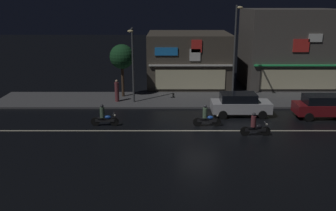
{
  "coord_description": "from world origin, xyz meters",
  "views": [
    {
      "loc": [
        -2.03,
        -22.6,
        8.19
      ],
      "look_at": [
        -1.92,
        0.94,
        1.45
      ],
      "focal_mm": 39.29,
      "sensor_mm": 36.0,
      "label": 1
    }
  ],
  "objects": [
    {
      "name": "parked_car_near_kerb",
      "position": [
        3.27,
        3.38,
        0.87
      ],
      "size": [
        4.3,
        1.98,
        1.67
      ],
      "color": "silver",
      "rests_on": "ground"
    },
    {
      "name": "lane_divider_stripe",
      "position": [
        0.0,
        0.0,
        0.01
      ],
      "size": [
        31.12,
        0.16,
        0.01
      ],
      "primitive_type": "cube",
      "color": "beige",
      "rests_on": "ground"
    },
    {
      "name": "motorcycle_opposite_lane",
      "position": [
        -6.35,
        0.99,
        0.63
      ],
      "size": [
        1.9,
        0.6,
        1.52
      ],
      "rotation": [
        0.0,
        0.0,
        0.03
      ],
      "color": "black",
      "rests_on": "ground"
    },
    {
      "name": "street_tree",
      "position": [
        -5.94,
        8.49,
        3.58
      ],
      "size": [
        2.09,
        2.09,
        4.52
      ],
      "color": "#473323",
      "rests_on": "sidewalk_far"
    },
    {
      "name": "pedestrian_on_sidewalk",
      "position": [
        -6.24,
        6.78,
        0.99
      ],
      "size": [
        0.34,
        0.34,
        1.83
      ],
      "rotation": [
        0.0,
        0.0,
        0.1
      ],
      "color": "brown",
      "rests_on": "sidewalk_far"
    },
    {
      "name": "sidewalk_far",
      "position": [
        0.0,
        7.55,
        0.07
      ],
      "size": [
        32.76,
        5.01,
        0.14
      ],
      "primitive_type": "cube",
      "color": "#4C4C4F",
      "rests_on": "ground"
    },
    {
      "name": "streetlamp_west",
      "position": [
        -4.84,
        6.4,
        3.77
      ],
      "size": [
        0.44,
        1.64,
        6.03
      ],
      "color": "#47494C",
      "rests_on": "sidewalk_far"
    },
    {
      "name": "storefront_left_block",
      "position": [
        -0.0,
        13.72,
        2.58
      ],
      "size": [
        7.9,
        7.5,
        5.15
      ],
      "color": "#4C443A",
      "rests_on": "ground"
    },
    {
      "name": "motorcycle_trailing_far",
      "position": [
        0.55,
        0.9,
        0.63
      ],
      "size": [
        1.9,
        0.6,
        1.52
      ],
      "rotation": [
        0.0,
        0.0,
        0.04
      ],
      "color": "black",
      "rests_on": "ground"
    },
    {
      "name": "traffic_cone",
      "position": [
        2.56,
        4.51,
        0.28
      ],
      "size": [
        0.36,
        0.36,
        0.55
      ],
      "primitive_type": "cone",
      "color": "orange",
      "rests_on": "ground"
    },
    {
      "name": "streetlamp_mid",
      "position": [
        3.42,
        7.25,
        4.65
      ],
      "size": [
        0.44,
        1.64,
        7.72
      ],
      "color": "#47494C",
      "rests_on": "sidewalk_far"
    },
    {
      "name": "storefront_center_block",
      "position": [
        9.83,
        13.57,
        3.71
      ],
      "size": [
        8.67,
        7.18,
        7.44
      ],
      "color": "#56514C",
      "rests_on": "ground"
    },
    {
      "name": "motorcycle_lead",
      "position": [
        3.4,
        -0.9,
        0.63
      ],
      "size": [
        1.9,
        0.6,
        1.52
      ],
      "rotation": [
        0.0,
        0.0,
        3.06
      ],
      "color": "black",
      "rests_on": "ground"
    },
    {
      "name": "parked_car_trailing",
      "position": [
        9.24,
        2.85,
        0.87
      ],
      "size": [
        4.3,
        1.98,
        1.67
      ],
      "color": "maroon",
      "rests_on": "ground"
    },
    {
      "name": "ground_plane",
      "position": [
        0.0,
        0.0,
        0.0
      ],
      "size": [
        140.0,
        140.0,
        0.0
      ],
      "primitive_type": "plane",
      "color": "black"
    }
  ]
}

